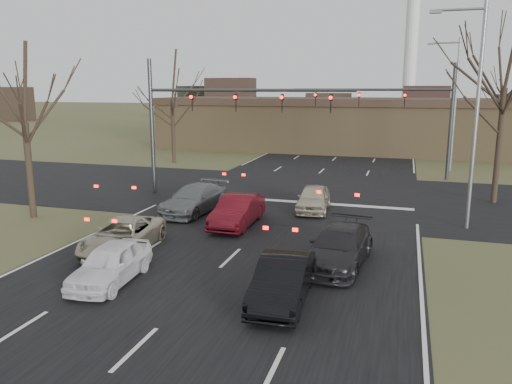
# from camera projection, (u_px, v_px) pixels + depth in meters

# --- Properties ---
(ground) EXTENTS (360.00, 360.00, 0.00)m
(ground) POSITION_uv_depth(u_px,v_px,m) (199.00, 288.00, 16.04)
(ground) COLOR #47512B
(ground) RESTS_ON ground
(road_main) EXTENTS (14.00, 300.00, 0.02)m
(road_main) POSITION_uv_depth(u_px,v_px,m) (362.00, 132.00, 72.28)
(road_main) COLOR black
(road_main) RESTS_ON ground
(road_cross) EXTENTS (200.00, 14.00, 0.02)m
(road_cross) POSITION_uv_depth(u_px,v_px,m) (297.00, 194.00, 30.10)
(road_cross) COLOR black
(road_cross) RESTS_ON ground
(building) EXTENTS (42.40, 10.40, 5.30)m
(building) POSITION_uv_depth(u_px,v_px,m) (365.00, 125.00, 50.55)
(building) COLOR olive
(building) RESTS_ON ground
(mast_arm_near) EXTENTS (12.12, 0.24, 8.00)m
(mast_arm_near) POSITION_uv_depth(u_px,v_px,m) (202.00, 110.00, 28.66)
(mast_arm_near) COLOR #383A3D
(mast_arm_near) RESTS_ON ground
(mast_arm_far) EXTENTS (11.12, 0.24, 8.00)m
(mast_arm_far) POSITION_uv_depth(u_px,v_px,m) (409.00, 107.00, 34.83)
(mast_arm_far) COLOR #383A3D
(mast_arm_far) RESTS_ON ground
(streetlight_right_near) EXTENTS (2.34, 0.25, 10.00)m
(streetlight_right_near) POSITION_uv_depth(u_px,v_px,m) (473.00, 105.00, 21.79)
(streetlight_right_near) COLOR gray
(streetlight_right_near) RESTS_ON ground
(streetlight_right_far) EXTENTS (2.34, 0.25, 10.00)m
(streetlight_right_far) POSITION_uv_depth(u_px,v_px,m) (453.00, 98.00, 37.58)
(streetlight_right_far) COLOR gray
(streetlight_right_far) RESTS_ON ground
(tree_right_near) EXTENTS (6.90, 6.90, 11.50)m
(tree_right_near) POSITION_uv_depth(u_px,v_px,m) (510.00, 38.00, 26.12)
(tree_right_near) COLOR black
(tree_right_near) RESTS_ON ground
(tree_left_near) EXTENTS (5.10, 5.10, 8.50)m
(tree_left_near) POSITION_uv_depth(u_px,v_px,m) (21.00, 83.00, 23.56)
(tree_left_near) COLOR black
(tree_left_near) RESTS_ON ground
(tree_left_far) EXTENTS (5.70, 5.70, 9.50)m
(tree_left_far) POSITION_uv_depth(u_px,v_px,m) (171.00, 75.00, 41.63)
(tree_left_far) COLOR black
(tree_left_far) RESTS_ON ground
(car_silver_suv) EXTENTS (2.63, 4.82, 1.28)m
(car_silver_suv) POSITION_uv_depth(u_px,v_px,m) (123.00, 236.00, 19.57)
(car_silver_suv) COLOR #B4AC92
(car_silver_suv) RESTS_ON ground
(car_white_sedan) EXTENTS (1.85, 3.98, 1.32)m
(car_white_sedan) POSITION_uv_depth(u_px,v_px,m) (111.00, 263.00, 16.44)
(car_white_sedan) COLOR white
(car_white_sedan) RESTS_ON ground
(car_black_hatch) EXTENTS (1.68, 4.23, 1.37)m
(car_black_hatch) POSITION_uv_depth(u_px,v_px,m) (283.00, 280.00, 14.94)
(car_black_hatch) COLOR black
(car_black_hatch) RESTS_ON ground
(car_charcoal_sedan) EXTENTS (2.36, 4.92, 1.38)m
(car_charcoal_sedan) POSITION_uv_depth(u_px,v_px,m) (339.00, 247.00, 18.03)
(car_charcoal_sedan) COLOR black
(car_charcoal_sedan) RESTS_ON ground
(car_grey_ahead) EXTENTS (2.56, 5.11, 1.42)m
(car_grey_ahead) POSITION_uv_depth(u_px,v_px,m) (195.00, 199.00, 25.70)
(car_grey_ahead) COLOR slate
(car_grey_ahead) RESTS_ON ground
(car_red_ahead) EXTENTS (1.55, 4.36, 1.43)m
(car_red_ahead) POSITION_uv_depth(u_px,v_px,m) (238.00, 211.00, 23.21)
(car_red_ahead) COLOR #4D0B13
(car_red_ahead) RESTS_ON ground
(car_silver_ahead) EXTENTS (1.84, 4.03, 1.34)m
(car_silver_ahead) POSITION_uv_depth(u_px,v_px,m) (313.00, 198.00, 26.07)
(car_silver_ahead) COLOR beige
(car_silver_ahead) RESTS_ON ground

